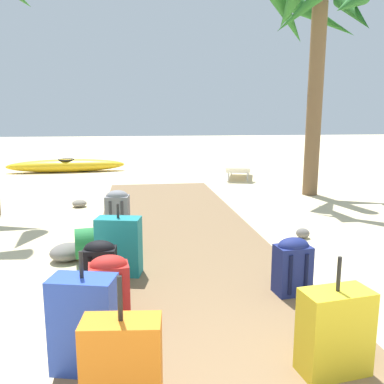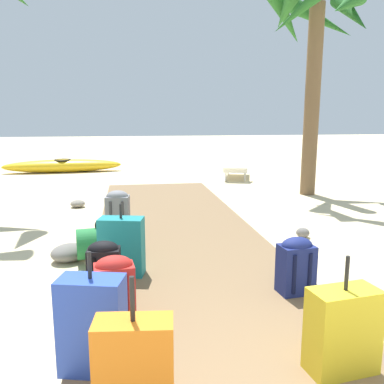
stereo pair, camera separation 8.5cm
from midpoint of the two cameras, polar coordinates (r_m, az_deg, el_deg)
ground_plane at (r=4.70m, az=-1.26°, el=-9.38°), size 60.00×60.00×0.00m
boardwalk at (r=5.44m, az=-2.42°, el=-6.13°), size 2.11×8.04×0.08m
backpack_navy at (r=3.67m, az=13.80°, el=-9.79°), size 0.31×0.25×0.50m
suitcase_blue at (r=2.62m, az=-14.77°, el=-17.63°), size 0.42×0.30×0.76m
duffel_bag_green at (r=4.58m, az=-12.92°, el=-6.91°), size 0.60×0.41×0.44m
suitcase_teal at (r=4.03m, az=-10.45°, el=-7.53°), size 0.46×0.30×0.70m
suitcase_yellow at (r=2.70m, az=19.54°, el=-17.91°), size 0.44×0.27×0.73m
backpack_grey at (r=5.52m, az=-10.84°, el=-2.50°), size 0.33×0.28×0.56m
backpack_red at (r=3.16m, az=-11.60°, el=-13.00°), size 0.31×0.24×0.52m
backpack_black at (r=3.60m, az=-12.93°, el=-10.29°), size 0.29×0.22×0.49m
suitcase_orange at (r=2.17m, az=-9.30°, el=-24.18°), size 0.40×0.23×0.80m
palm_tree_far_right at (r=8.85m, az=16.69°, el=20.45°), size 2.22×2.33×4.17m
lounge_chair at (r=10.70m, az=5.98°, el=3.66°), size 1.04×1.67×0.77m
kayak at (r=12.46m, az=-17.89°, el=3.53°), size 3.40×0.87×0.38m
rock_left_mid at (r=7.56m, az=-16.09°, el=-1.59°), size 0.36×0.36×0.13m
rock_right_near at (r=5.66m, az=14.90°, el=-5.55°), size 0.21×0.21×0.13m
rock_left_far at (r=4.83m, az=-17.44°, el=-8.13°), size 0.54×0.54×0.19m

